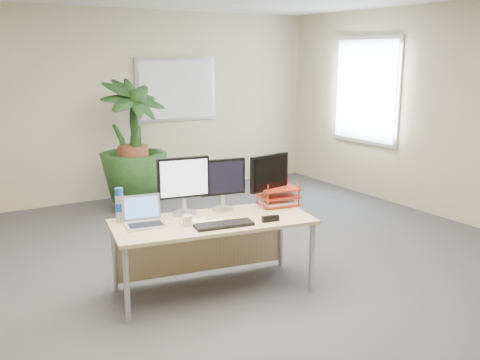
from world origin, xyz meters
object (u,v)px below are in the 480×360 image
floor_plant (133,156)px  monitor_left (184,182)px  desk (210,232)px  monitor_right (223,181)px  laptop (144,217)px

floor_plant → monitor_left: bearing=-100.2°
desk → monitor_left: 0.50m
desk → floor_plant: size_ratio=1.21×
monitor_left → monitor_right: bearing=-7.5°
desk → monitor_right: bearing=32.8°
monitor_left → desk: bearing=-50.1°
monitor_left → laptop: monitor_left is taller
desk → monitor_right: (0.21, 0.14, 0.41)m
floor_plant → laptop: bearing=-108.4°
desk → laptop: 0.61m
laptop → monitor_right: bearing=2.3°
monitor_right → monitor_left: bearing=172.5°
floor_plant → monitor_left: floor_plant is taller
floor_plant → laptop: 2.74m
monitor_right → laptop: monitor_right is taller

